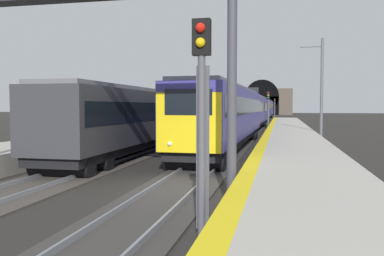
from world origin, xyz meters
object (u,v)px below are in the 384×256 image
at_px(railway_signal_near, 202,111).
at_px(railway_signal_far, 275,106).
at_px(railway_signal_mid, 268,106).
at_px(catenary_mast_near, 321,90).
at_px(train_main_approaching, 256,109).
at_px(overhead_signal_gantry, 82,25).
at_px(train_adjacent_platform, 199,112).

bearing_deg(railway_signal_near, railway_signal_far, -180.00).
height_order(railway_signal_mid, catenary_mast_near, catenary_mast_near).
bearing_deg(train_main_approaching, railway_signal_mid, 21.30).
height_order(overhead_signal_gantry, catenary_mast_near, catenary_mast_near).
relative_size(railway_signal_mid, overhead_signal_gantry, 0.50).
bearing_deg(railway_signal_near, railway_signal_mid, -180.00).
distance_m(train_main_approaching, catenary_mast_near, 27.69).
distance_m(train_adjacent_platform, overhead_signal_gantry, 31.28).
xyz_separation_m(train_adjacent_platform, railway_signal_far, (66.17, -6.84, 0.62)).
bearing_deg(overhead_signal_gantry, railway_signal_mid, -5.84).
distance_m(train_adjacent_platform, railway_signal_mid, 13.18).
height_order(train_main_approaching, train_adjacent_platform, train_main_approaching).
relative_size(railway_signal_near, railway_signal_mid, 0.98).
distance_m(railway_signal_far, overhead_signal_gantry, 97.32).
distance_m(railway_signal_mid, catenary_mast_near, 22.51).
bearing_deg(railway_signal_far, train_main_approaching, -2.06).
relative_size(train_adjacent_platform, railway_signal_near, 12.67).
relative_size(train_adjacent_platform, railway_signal_mid, 12.43).
xyz_separation_m(train_adjacent_platform, overhead_signal_gantry, (-31.02, -2.52, 3.10)).
bearing_deg(train_adjacent_platform, railway_signal_near, -168.57).
xyz_separation_m(railway_signal_far, overhead_signal_gantry, (-97.19, 4.32, 2.48)).
height_order(railway_signal_far, catenary_mast_near, catenary_mast_near).
bearing_deg(railway_signal_mid, railway_signal_near, 0.00).
distance_m(train_adjacent_platform, railway_signal_near, 34.88).
height_order(train_adjacent_platform, railway_signal_far, railway_signal_far).
xyz_separation_m(overhead_signal_gantry, catenary_mast_near, (20.25, -8.87, -1.29)).
bearing_deg(catenary_mast_near, train_adjacent_platform, 46.61).
relative_size(train_main_approaching, railway_signal_far, 17.93).
distance_m(train_main_approaching, overhead_signal_gantry, 47.32).
height_order(train_adjacent_platform, overhead_signal_gantry, overhead_signal_gantry).
distance_m(railway_signal_far, catenary_mast_near, 77.09).
xyz_separation_m(train_adjacent_platform, railway_signal_mid, (11.25, -6.84, 0.68)).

